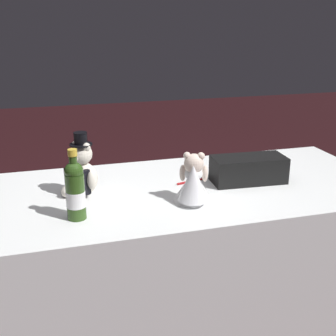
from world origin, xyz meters
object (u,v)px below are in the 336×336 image
Objects in this scene: teddy_bear_bride at (193,182)px; signing_pen at (189,182)px; teddy_bear_groom at (81,173)px; gift_case_black at (248,169)px; champagne_bottle at (75,190)px.

teddy_bear_bride is 1.47× the size of signing_pen.
teddy_bear_bride is 0.24m from signing_pen.
teddy_bear_groom reaches higher than signing_pen.
teddy_bear_groom is at bearing -3.34° from gift_case_black.
teddy_bear_bride is at bearing -176.40° from champagne_bottle.
teddy_bear_groom is 1.92× the size of signing_pen.
teddy_bear_groom is at bearing -24.34° from teddy_bear_bride.
gift_case_black is at bearing -154.61° from teddy_bear_bride.
teddy_bear_groom is 0.49m from teddy_bear_bride.
gift_case_black is (-0.27, 0.06, 0.06)m from signing_pen.
teddy_bear_groom reaches higher than gift_case_black.
gift_case_black is at bearing 176.66° from teddy_bear_groom.
signing_pen is at bearing -155.32° from champagne_bottle.
teddy_bear_groom is 0.77m from gift_case_black.
champagne_bottle is 0.84m from gift_case_black.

